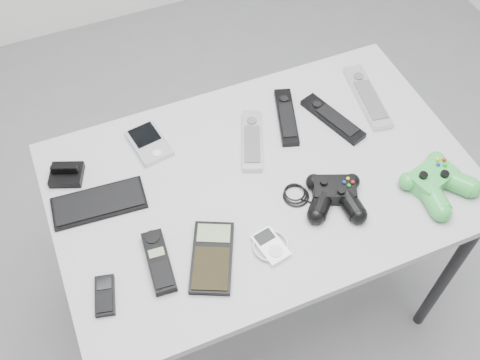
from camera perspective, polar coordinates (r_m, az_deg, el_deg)
name	(u,v)px	position (r m, az deg, el deg)	size (l,w,h in m)	color
floor	(251,318)	(1.98, 1.12, -13.82)	(3.50, 3.50, 0.00)	slate
desk	(263,193)	(1.45, 2.31, -1.32)	(1.05, 0.67, 0.70)	gray
pda_keyboard	(99,203)	(1.40, -14.14, -2.25)	(0.22, 0.09, 0.01)	black
dock_bracket	(66,172)	(1.45, -17.30, 0.77)	(0.08, 0.07, 0.04)	black
pda	(149,143)	(1.48, -9.22, 3.75)	(0.08, 0.13, 0.02)	#B0B1B7
remote_silver_a	(252,140)	(1.47, 1.23, 4.09)	(0.05, 0.20, 0.02)	#B0B1B7
remote_black_a	(286,116)	(1.53, 4.74, 6.45)	(0.05, 0.20, 0.02)	black
remote_black_b	(333,118)	(1.54, 9.39, 6.20)	(0.05, 0.20, 0.02)	black
remote_silver_b	(367,96)	(1.61, 12.79, 8.29)	(0.05, 0.24, 0.02)	#B4B3BB
mobile_phone	(105,295)	(1.27, -13.57, -11.32)	(0.04, 0.09, 0.02)	black
cordless_handset	(159,261)	(1.28, -8.26, -8.19)	(0.05, 0.16, 0.02)	black
calculator	(212,257)	(1.28, -2.86, -7.82)	(0.09, 0.18, 0.02)	black
mp3_player	(271,246)	(1.29, 3.13, -6.69)	(0.08, 0.09, 0.02)	white
controller_black	(335,194)	(1.37, 9.61, -1.45)	(0.24, 0.15, 0.05)	black
controller_green	(437,181)	(1.45, 19.37, -0.12)	(0.16, 0.17, 0.05)	green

